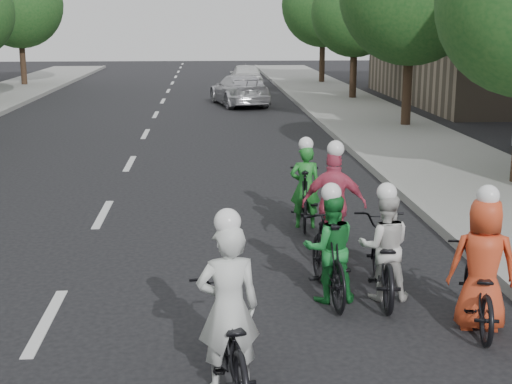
{
  "coord_description": "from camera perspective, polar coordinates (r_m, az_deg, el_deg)",
  "views": [
    {
      "loc": [
        1.99,
        -8.25,
        3.57
      ],
      "look_at": [
        2.74,
        2.45,
        1.0
      ],
      "focal_mm": 50.0,
      "sensor_mm": 36.0,
      "label": 1
    }
  ],
  "objects": [
    {
      "name": "ground",
      "position": [
        9.21,
        -16.43,
        -9.92
      ],
      "size": [
        120.0,
        120.0,
        0.0
      ],
      "primitive_type": "plane",
      "color": "black",
      "rests_on": "ground"
    },
    {
      "name": "sidewalk_right",
      "position": [
        19.53,
        13.99,
        2.75
      ],
      "size": [
        4.0,
        80.0,
        0.15
      ],
      "primitive_type": "cube",
      "color": "gray",
      "rests_on": "ground"
    },
    {
      "name": "curb_right",
      "position": [
        19.02,
        8.39,
        2.77
      ],
      "size": [
        0.18,
        80.0,
        0.18
      ],
      "primitive_type": "cube",
      "color": "#999993",
      "rests_on": "ground"
    },
    {
      "name": "tree_l_5",
      "position": [
        42.5,
        -18.46,
        14.07
      ],
      "size": [
        4.8,
        4.8,
        6.93
      ],
      "color": "black",
      "rests_on": "ground"
    },
    {
      "name": "tree_r_2",
      "position": [
        33.55,
        7.93,
        14.01
      ],
      "size": [
        4.0,
        4.0,
        5.97
      ],
      "color": "black",
      "rests_on": "ground"
    },
    {
      "name": "tree_r_3",
      "position": [
        42.41,
        5.4,
        14.68
      ],
      "size": [
        4.8,
        4.8,
        6.93
      ],
      "color": "black",
      "rests_on": "ground"
    },
    {
      "name": "cyclist_0",
      "position": [
        11.06,
        6.19,
        -1.75
      ],
      "size": [
        1.05,
        1.96,
        1.84
      ],
      "rotation": [
        0.0,
        0.0,
        2.94
      ],
      "color": "black",
      "rests_on": "ground"
    },
    {
      "name": "cyclist_1",
      "position": [
        9.58,
        10.11,
        -4.97
      ],
      "size": [
        0.91,
        2.01,
        1.57
      ],
      "rotation": [
        0.0,
        0.0,
        3.02
      ],
      "color": "black",
      "rests_on": "ground"
    },
    {
      "name": "cyclist_2",
      "position": [
        9.38,
        5.85,
        -4.95
      ],
      "size": [
        0.73,
        1.85,
        1.58
      ],
      "rotation": [
        0.0,
        0.0,
        3.2
      ],
      "color": "black",
      "rests_on": "ground"
    },
    {
      "name": "cyclist_3",
      "position": [
        12.68,
        3.9,
        -0.13
      ],
      "size": [
        0.71,
        1.83,
        1.63
      ],
      "rotation": [
        0.0,
        0.0,
        3.03
      ],
      "color": "black",
      "rests_on": "ground"
    },
    {
      "name": "cyclist_4",
      "position": [
        8.91,
        17.46,
        -6.59
      ],
      "size": [
        0.94,
        1.84,
        1.76
      ],
      "rotation": [
        0.0,
        0.0,
        2.95
      ],
      "color": "black",
      "rests_on": "ground"
    },
    {
      "name": "cyclist_5",
      "position": [
        7.19,
        -2.23,
        -10.93
      ],
      "size": [
        0.89,
        1.92,
        1.86
      ],
      "rotation": [
        0.0,
        0.0,
        3.28
      ],
      "color": "black",
      "rests_on": "ground"
    },
    {
      "name": "follow_car_lead",
      "position": [
        31.42,
        -1.34,
        8.17
      ],
      "size": [
        2.79,
        4.94,
        1.35
      ],
      "primitive_type": "imported",
      "rotation": [
        0.0,
        0.0,
        3.34
      ],
      "color": "silver",
      "rests_on": "ground"
    },
    {
      "name": "follow_car_trail",
      "position": [
        38.96,
        -0.81,
        9.25
      ],
      "size": [
        1.72,
        4.19,
        1.42
      ],
      "primitive_type": "imported",
      "rotation": [
        0.0,
        0.0,
        3.15
      ],
      "color": "silver",
      "rests_on": "ground"
    }
  ]
}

